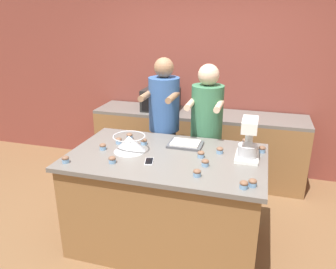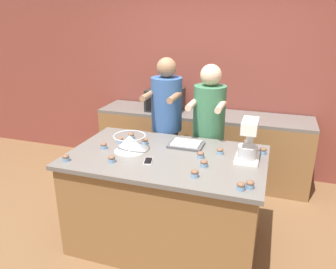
{
  "view_description": "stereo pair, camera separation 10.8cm",
  "coord_description": "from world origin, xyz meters",
  "px_view_note": "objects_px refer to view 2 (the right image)",
  "views": [
    {
      "loc": [
        0.78,
        -2.62,
        2.12
      ],
      "look_at": [
        0.0,
        0.05,
        1.11
      ],
      "focal_mm": 35.0,
      "sensor_mm": 36.0,
      "label": 1
    },
    {
      "loc": [
        0.88,
        -2.58,
        2.12
      ],
      "look_at": [
        0.0,
        0.05,
        1.11
      ],
      "focal_mm": 35.0,
      "sensor_mm": 36.0,
      "label": 2
    }
  ],
  "objects_px": {
    "cupcake_0": "(250,184)",
    "cupcake_6": "(104,146)",
    "cupcake_2": "(131,135)",
    "person_right": "(208,137)",
    "cell_phone": "(148,161)",
    "cupcake_7": "(201,155)",
    "cupcake_4": "(145,141)",
    "cupcake_9": "(220,151)",
    "cupcake_10": "(120,140)",
    "person_left": "(167,131)",
    "cupcake_1": "(195,173)",
    "cupcake_11": "(112,159)",
    "cupcake_5": "(241,186)",
    "cupcake_8": "(247,142)",
    "cupcake_3": "(66,158)",
    "baking_tray": "(186,144)",
    "mixing_bowl": "(130,142)",
    "microwave_oven": "(165,99)",
    "cupcake_12": "(263,151)",
    "stand_mixer": "(249,142)",
    "cupcake_13": "(204,163)"
  },
  "relations": [
    {
      "from": "cupcake_0",
      "to": "cupcake_6",
      "type": "relative_size",
      "value": 1.0
    },
    {
      "from": "cupcake_0",
      "to": "cupcake_2",
      "type": "height_order",
      "value": "same"
    },
    {
      "from": "person_right",
      "to": "cell_phone",
      "type": "height_order",
      "value": "person_right"
    },
    {
      "from": "cupcake_0",
      "to": "cupcake_7",
      "type": "relative_size",
      "value": 1.0
    },
    {
      "from": "cupcake_2",
      "to": "cupcake_4",
      "type": "height_order",
      "value": "same"
    },
    {
      "from": "cupcake_9",
      "to": "cupcake_10",
      "type": "height_order",
      "value": "same"
    },
    {
      "from": "cupcake_2",
      "to": "person_left",
      "type": "bearing_deg",
      "value": 60.06
    },
    {
      "from": "cupcake_1",
      "to": "cupcake_2",
      "type": "relative_size",
      "value": 1.0
    },
    {
      "from": "cupcake_11",
      "to": "cupcake_5",
      "type": "bearing_deg",
      "value": -6.9
    },
    {
      "from": "person_left",
      "to": "person_right",
      "type": "xyz_separation_m",
      "value": [
        0.48,
        -0.0,
        -0.03
      ]
    },
    {
      "from": "cupcake_5",
      "to": "cupcake_8",
      "type": "xyz_separation_m",
      "value": [
        -0.05,
        0.9,
        0.0
      ]
    },
    {
      "from": "cupcake_3",
      "to": "baking_tray",
      "type": "bearing_deg",
      "value": 36.48
    },
    {
      "from": "cell_phone",
      "to": "person_left",
      "type": "bearing_deg",
      "value": 98.68
    },
    {
      "from": "mixing_bowl",
      "to": "cupcake_10",
      "type": "bearing_deg",
      "value": 140.01
    },
    {
      "from": "cupcake_3",
      "to": "microwave_oven",
      "type": "bearing_deg",
      "value": 82.1
    },
    {
      "from": "microwave_oven",
      "to": "cupcake_3",
      "type": "bearing_deg",
      "value": -97.9
    },
    {
      "from": "cupcake_0",
      "to": "cupcake_2",
      "type": "relative_size",
      "value": 1.0
    },
    {
      "from": "cupcake_8",
      "to": "microwave_oven",
      "type": "bearing_deg",
      "value": 139.24
    },
    {
      "from": "cupcake_1",
      "to": "cupcake_8",
      "type": "distance_m",
      "value": 0.87
    },
    {
      "from": "cupcake_8",
      "to": "cupcake_12",
      "type": "relative_size",
      "value": 1.0
    },
    {
      "from": "stand_mixer",
      "to": "cupcake_2",
      "type": "distance_m",
      "value": 1.21
    },
    {
      "from": "microwave_oven",
      "to": "cupcake_10",
      "type": "height_order",
      "value": "microwave_oven"
    },
    {
      "from": "cupcake_10",
      "to": "cupcake_11",
      "type": "xyz_separation_m",
      "value": [
        0.14,
        -0.43,
        0.0
      ]
    },
    {
      "from": "cupcake_8",
      "to": "cupcake_11",
      "type": "distance_m",
      "value": 1.31
    },
    {
      "from": "cupcake_4",
      "to": "cupcake_12",
      "type": "distance_m",
      "value": 1.13
    },
    {
      "from": "person_right",
      "to": "cupcake_10",
      "type": "height_order",
      "value": "person_right"
    },
    {
      "from": "person_left",
      "to": "mixing_bowl",
      "type": "xyz_separation_m",
      "value": [
        -0.12,
        -0.72,
        0.11
      ]
    },
    {
      "from": "person_right",
      "to": "cupcake_8",
      "type": "relative_size",
      "value": 26.25
    },
    {
      "from": "cupcake_6",
      "to": "cupcake_7",
      "type": "height_order",
      "value": "same"
    },
    {
      "from": "cupcake_13",
      "to": "cupcake_7",
      "type": "bearing_deg",
      "value": 112.11
    },
    {
      "from": "cupcake_6",
      "to": "cupcake_9",
      "type": "distance_m",
      "value": 1.1
    },
    {
      "from": "cupcake_12",
      "to": "cupcake_11",
      "type": "bearing_deg",
      "value": -153.99
    },
    {
      "from": "mixing_bowl",
      "to": "cupcake_5",
      "type": "bearing_deg",
      "value": -21.43
    },
    {
      "from": "cupcake_10",
      "to": "cupcake_6",
      "type": "bearing_deg",
      "value": -113.2
    },
    {
      "from": "cupcake_5",
      "to": "cupcake_7",
      "type": "height_order",
      "value": "same"
    },
    {
      "from": "cupcake_0",
      "to": "cupcake_8",
      "type": "height_order",
      "value": "same"
    },
    {
      "from": "cupcake_1",
      "to": "cupcake_3",
      "type": "xyz_separation_m",
      "value": [
        -1.14,
        -0.06,
        0.0
      ]
    },
    {
      "from": "person_right",
      "to": "cupcake_11",
      "type": "height_order",
      "value": "person_right"
    },
    {
      "from": "stand_mixer",
      "to": "microwave_oven",
      "type": "height_order",
      "value": "stand_mixer"
    },
    {
      "from": "cupcake_0",
      "to": "microwave_oven",
      "type": "bearing_deg",
      "value": 124.7
    },
    {
      "from": "cell_phone",
      "to": "cupcake_7",
      "type": "bearing_deg",
      "value": 28.41
    },
    {
      "from": "cupcake_13",
      "to": "mixing_bowl",
      "type": "bearing_deg",
      "value": 170.36
    },
    {
      "from": "cupcake_11",
      "to": "cupcake_9",
      "type": "bearing_deg",
      "value": 28.6
    },
    {
      "from": "person_left",
      "to": "stand_mixer",
      "type": "height_order",
      "value": "person_left"
    },
    {
      "from": "cupcake_1",
      "to": "cupcake_9",
      "type": "height_order",
      "value": "same"
    },
    {
      "from": "cupcake_4",
      "to": "cupcake_12",
      "type": "bearing_deg",
      "value": 6.18
    },
    {
      "from": "cupcake_12",
      "to": "person_right",
      "type": "bearing_deg",
      "value": 145.42
    },
    {
      "from": "cupcake_1",
      "to": "cupcake_4",
      "type": "relative_size",
      "value": 1.0
    },
    {
      "from": "mixing_bowl",
      "to": "cupcake_8",
      "type": "height_order",
      "value": "mixing_bowl"
    },
    {
      "from": "cell_phone",
      "to": "cupcake_0",
      "type": "height_order",
      "value": "cupcake_0"
    }
  ]
}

